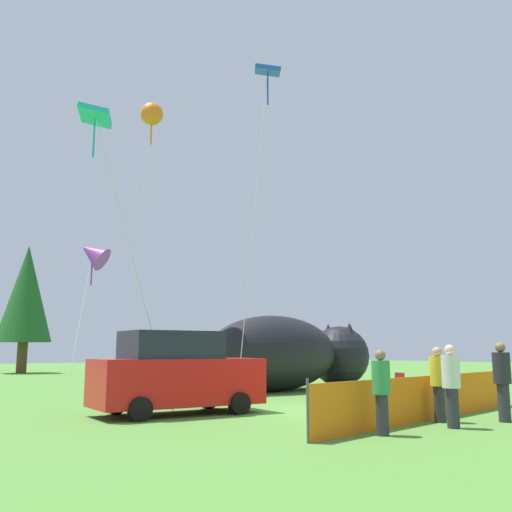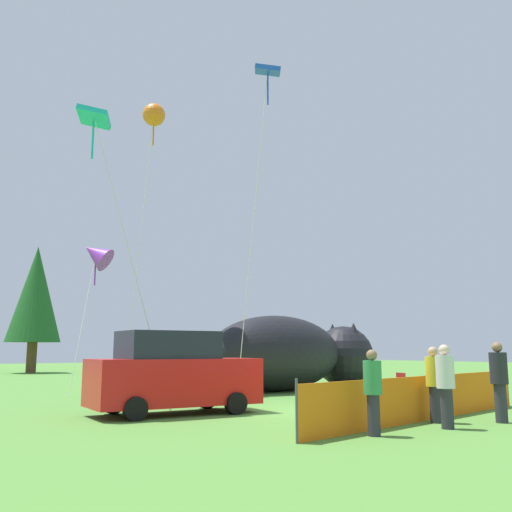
% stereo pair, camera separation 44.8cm
% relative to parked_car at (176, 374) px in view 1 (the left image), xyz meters
% --- Properties ---
extents(ground_plane, '(120.00, 120.00, 0.00)m').
position_rel_parked_car_xyz_m(ground_plane, '(3.46, -1.44, -1.02)').
color(ground_plane, '#548C38').
extents(parked_car, '(4.47, 2.26, 2.11)m').
position_rel_parked_car_xyz_m(parked_car, '(0.00, 0.00, 0.00)').
color(parked_car, red).
rests_on(parked_car, ground).
extents(folding_chair, '(0.65, 0.65, 0.88)m').
position_rel_parked_car_xyz_m(folding_chair, '(7.92, -0.72, -0.52)').
color(folding_chair, maroon).
rests_on(folding_chair, ground).
extents(inflatable_cat, '(9.23, 3.94, 3.00)m').
position_rel_parked_car_xyz_m(inflatable_cat, '(8.20, 4.90, 0.36)').
color(inflatable_cat, black).
rests_on(inflatable_cat, ground).
extents(safety_fence, '(9.49, 1.54, 1.13)m').
position_rel_parked_car_xyz_m(safety_fence, '(4.31, -4.67, -0.51)').
color(safety_fence, orange).
rests_on(safety_fence, ground).
extents(spectator_in_black_shirt, '(0.39, 0.39, 1.81)m').
position_rel_parked_car_xyz_m(spectator_in_black_shirt, '(5.22, -5.96, -0.03)').
color(spectator_in_black_shirt, '#2D2D38').
rests_on(spectator_in_black_shirt, ground).
extents(spectator_in_red_shirt, '(0.37, 0.37, 1.71)m').
position_rel_parked_car_xyz_m(spectator_in_red_shirt, '(4.00, -5.09, -0.09)').
color(spectator_in_red_shirt, '#2D2D38').
rests_on(spectator_in_red_shirt, ground).
extents(spectator_in_grey_shirt, '(0.38, 0.38, 1.75)m').
position_rel_parked_car_xyz_m(spectator_in_grey_shirt, '(3.36, -5.85, -0.07)').
color(spectator_in_grey_shirt, '#2D2D38').
rests_on(spectator_in_grey_shirt, ground).
extents(spectator_in_blue_shirt, '(0.36, 0.36, 1.64)m').
position_rel_parked_car_xyz_m(spectator_in_blue_shirt, '(1.36, -5.62, -0.13)').
color(spectator_in_blue_shirt, '#2D2D38').
rests_on(spectator_in_blue_shirt, ground).
extents(kite_purple_delta, '(2.44, 2.99, 6.24)m').
position_rel_parked_car_xyz_m(kite_purple_delta, '(1.15, 9.04, 4.48)').
color(kite_purple_delta, silver).
rests_on(kite_purple_delta, ground).
extents(kite_blue_box, '(1.79, 1.26, 11.70)m').
position_rel_parked_car_xyz_m(kite_blue_box, '(4.34, 1.60, 10.15)').
color(kite_blue_box, silver).
rests_on(kite_blue_box, ground).
extents(kite_teal_diamond, '(2.57, 2.27, 8.77)m').
position_rel_parked_car_xyz_m(kite_teal_diamond, '(-1.50, 2.47, 7.32)').
color(kite_teal_diamond, silver).
rests_on(kite_teal_diamond, ground).
extents(kite_orange_flower, '(1.69, 1.20, 11.49)m').
position_rel_parked_car_xyz_m(kite_orange_flower, '(2.40, 6.63, 9.96)').
color(kite_orange_flower, silver).
rests_on(kite_orange_flower, ground).
extents(horizon_tree_east, '(3.81, 3.81, 9.10)m').
position_rel_parked_car_xyz_m(horizon_tree_east, '(4.27, 29.13, 4.57)').
color(horizon_tree_east, brown).
rests_on(horizon_tree_east, ground).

